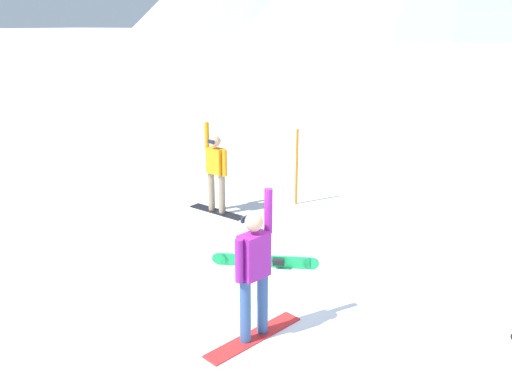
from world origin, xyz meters
name	(u,v)px	position (x,y,z in m)	size (l,w,h in m)	color
ground_plane	(278,318)	(0.00, 0.00, 0.00)	(800.00, 800.00, 0.00)	white
snowboarder_foreground	(254,272)	(-0.08, -0.60, 0.98)	(0.77, 1.60, 2.07)	red
snowboarder_midground	(216,171)	(-3.15, 3.54, 0.97)	(1.50, 0.58, 2.03)	black
loose_snowboard_near_right	(265,261)	(-0.90, 1.41, 0.14)	(1.81, 0.78, 0.28)	#19B259
trail_marker_pole	(297,167)	(-1.79, 4.90, 0.90)	(0.06, 0.06, 1.80)	orange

